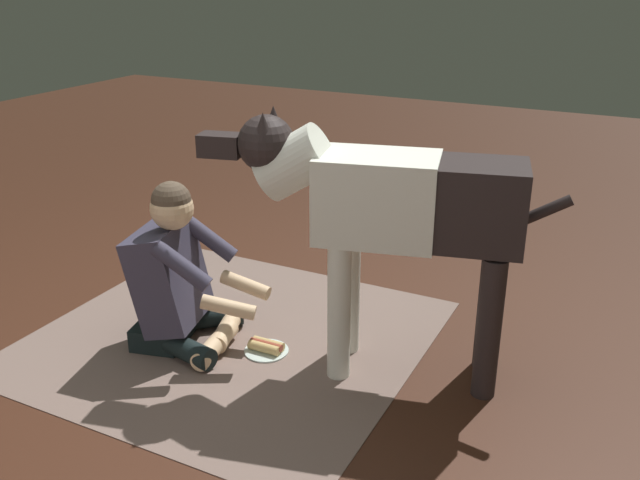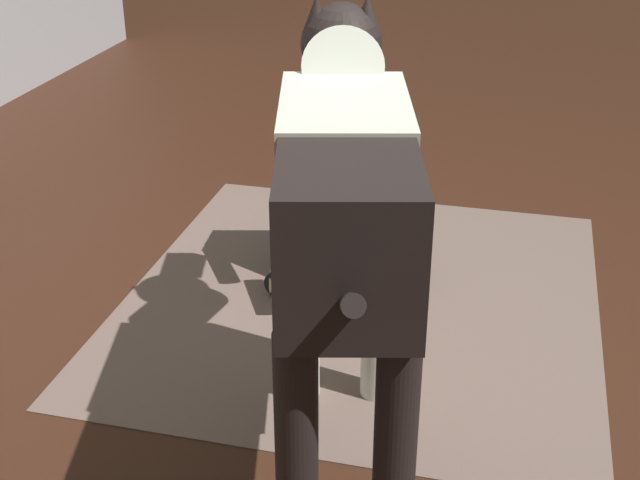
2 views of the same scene
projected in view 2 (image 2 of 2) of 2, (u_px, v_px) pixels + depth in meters
ground_plane at (382, 327)px, 3.21m from camera, size 13.55×13.55×0.00m
area_rug at (362, 297)px, 3.40m from camera, size 1.92×1.82×0.01m
person_sitting_on_floor at (337, 193)px, 3.44m from camera, size 0.72×0.58×0.86m
large_dog at (344, 192)px, 2.30m from camera, size 1.61×0.56×1.23m
hot_dog_on_plate at (338, 323)px, 3.19m from camera, size 0.22×0.22×0.06m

